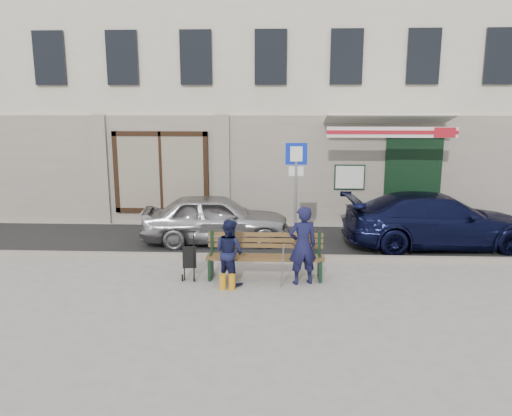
# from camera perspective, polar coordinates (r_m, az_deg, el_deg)

# --- Properties ---
(ground) EXTENTS (80.00, 80.00, 0.00)m
(ground) POSITION_cam_1_polar(r_m,az_deg,el_deg) (10.15, 1.02, -8.53)
(ground) COLOR #9E9991
(ground) RESTS_ON ground
(asphalt_lane) EXTENTS (60.00, 3.20, 0.01)m
(asphalt_lane) POSITION_cam_1_polar(r_m,az_deg,el_deg) (13.10, 1.42, -3.78)
(asphalt_lane) COLOR #282828
(asphalt_lane) RESTS_ON ground
(curb) EXTENTS (60.00, 0.18, 0.12)m
(curb) POSITION_cam_1_polar(r_m,az_deg,el_deg) (11.55, 1.24, -5.66)
(curb) COLOR #9E9384
(curb) RESTS_ON ground
(building) EXTENTS (20.00, 8.27, 10.00)m
(building) POSITION_cam_1_polar(r_m,az_deg,el_deg) (18.03, 1.93, 16.44)
(building) COLOR beige
(building) RESTS_ON ground
(car_silver) EXTENTS (3.88, 1.86, 1.28)m
(car_silver) POSITION_cam_1_polar(r_m,az_deg,el_deg) (12.86, -4.60, -1.19)
(car_silver) COLOR #ABAAAF
(car_silver) RESTS_ON ground
(car_navy) EXTENTS (4.79, 2.25, 1.35)m
(car_navy) POSITION_cam_1_polar(r_m,az_deg,el_deg) (13.26, 20.01, -1.33)
(car_navy) COLOR black
(car_navy) RESTS_ON ground
(parking_sign) EXTENTS (0.49, 0.08, 2.67)m
(parking_sign) POSITION_cam_1_polar(r_m,az_deg,el_deg) (11.46, 4.58, 3.04)
(parking_sign) COLOR gray
(parking_sign) RESTS_ON ground
(bench) EXTENTS (2.40, 1.17, 0.98)m
(bench) POSITION_cam_1_polar(r_m,az_deg,el_deg) (10.27, 0.78, -5.59)
(bench) COLOR brown
(bench) RESTS_ON ground
(man) EXTENTS (0.66, 0.52, 1.58)m
(man) POSITION_cam_1_polar(r_m,az_deg,el_deg) (9.91, 5.35, -4.27)
(man) COLOR #141639
(man) RESTS_ON ground
(woman) EXTENTS (0.81, 0.79, 1.32)m
(woman) POSITION_cam_1_polar(r_m,az_deg,el_deg) (9.94, -3.07, -5.00)
(woman) COLOR #15183A
(woman) RESTS_ON ground
(stroller) EXTENTS (0.31, 0.42, 0.97)m
(stroller) POSITION_cam_1_polar(r_m,az_deg,el_deg) (10.36, -7.62, -5.71)
(stroller) COLOR black
(stroller) RESTS_ON ground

